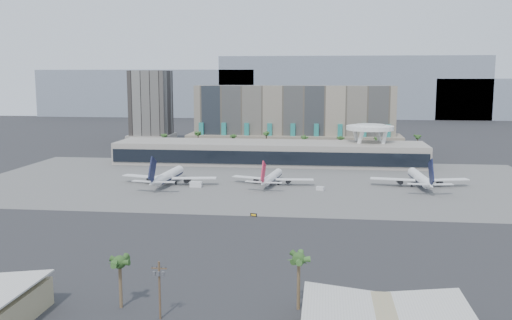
# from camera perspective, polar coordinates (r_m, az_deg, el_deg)

# --- Properties ---
(ground) EXTENTS (900.00, 900.00, 0.00)m
(ground) POSITION_cam_1_polar(r_m,az_deg,el_deg) (209.71, -1.59, -4.94)
(ground) COLOR #232326
(ground) RESTS_ON ground
(apron_pad) EXTENTS (260.00, 130.00, 0.06)m
(apron_pad) POSITION_cam_1_polar(r_m,az_deg,el_deg) (263.04, 0.18, -2.18)
(apron_pad) COLOR #5B5B59
(apron_pad) RESTS_ON ground
(mountain_ridge) EXTENTS (680.00, 60.00, 70.00)m
(mountain_ridge) POSITION_cam_1_polar(r_m,az_deg,el_deg) (672.00, 6.74, 6.81)
(mountain_ridge) COLOR gray
(mountain_ridge) RESTS_ON ground
(hotel) EXTENTS (140.00, 30.00, 42.00)m
(hotel) POSITION_cam_1_polar(r_m,az_deg,el_deg) (378.04, 3.81, 3.62)
(hotel) COLOR gray
(hotel) RESTS_ON ground
(office_tower) EXTENTS (30.00, 30.00, 52.00)m
(office_tower) POSITION_cam_1_polar(r_m,az_deg,el_deg) (421.59, -10.44, 4.84)
(office_tower) COLOR black
(office_tower) RESTS_ON ground
(terminal) EXTENTS (170.00, 32.50, 14.50)m
(terminal) POSITION_cam_1_polar(r_m,az_deg,el_deg) (315.86, 1.34, 0.81)
(terminal) COLOR #A09A8C
(terminal) RESTS_ON ground
(saucer_structure) EXTENTS (26.00, 26.00, 21.89)m
(saucer_structure) POSITION_cam_1_polar(r_m,az_deg,el_deg) (320.13, 11.32, 2.90)
(saucer_structure) COLOR white
(saucer_structure) RESTS_ON ground
(palm_row) EXTENTS (157.80, 2.80, 13.10)m
(palm_row) POSITION_cam_1_polar(r_m,az_deg,el_deg) (349.60, 3.05, 2.20)
(palm_row) COLOR brown
(palm_row) RESTS_ON ground
(utility_pole) EXTENTS (3.20, 0.85, 12.00)m
(utility_pole) POSITION_cam_1_polar(r_m,az_deg,el_deg) (117.99, -9.64, -12.24)
(utility_pole) COLOR #4C3826
(utility_pole) RESTS_ON ground
(airliner_left) EXTENTS (43.98, 45.36, 15.65)m
(airliner_left) POSITION_cam_1_polar(r_m,az_deg,el_deg) (258.26, -8.81, -1.59)
(airliner_left) COLOR white
(airliner_left) RESTS_ON ground
(airliner_centre) EXTENTS (37.28, 38.60, 13.36)m
(airliner_centre) POSITION_cam_1_polar(r_m,az_deg,el_deg) (255.00, 1.58, -1.76)
(airliner_centre) COLOR white
(airliner_centre) RESTS_ON ground
(airliner_right) EXTENTS (43.34, 44.70, 15.42)m
(airliner_right) POSITION_cam_1_polar(r_m,az_deg,el_deg) (260.20, 16.10, -1.77)
(airliner_right) COLOR white
(airliner_right) RESTS_ON ground
(service_vehicle_a) EXTENTS (5.20, 2.64, 2.51)m
(service_vehicle_a) POSITION_cam_1_polar(r_m,az_deg,el_deg) (251.28, -6.02, -2.44)
(service_vehicle_a) COLOR silver
(service_vehicle_a) RESTS_ON ground
(service_vehicle_b) EXTENTS (3.75, 2.85, 1.71)m
(service_vehicle_b) POSITION_cam_1_polar(r_m,az_deg,el_deg) (244.60, 6.45, -2.85)
(service_vehicle_b) COLOR silver
(service_vehicle_b) RESTS_ON ground
(taxiway_sign) EXTENTS (2.38, 0.99, 1.09)m
(taxiway_sign) POSITION_cam_1_polar(r_m,az_deg,el_deg) (199.12, -0.25, -5.50)
(taxiway_sign) COLOR black
(taxiway_sign) RESTS_ON ground
(near_palm_a) EXTENTS (6.00, 6.00, 11.40)m
(near_palm_a) POSITION_cam_1_polar(r_m,az_deg,el_deg) (124.62, -13.46, -10.51)
(near_palm_a) COLOR brown
(near_palm_a) RESTS_ON ground
(near_palm_b) EXTENTS (6.00, 6.00, 12.39)m
(near_palm_b) POSITION_cam_1_polar(r_m,az_deg,el_deg) (120.50, 4.29, -10.48)
(near_palm_b) COLOR brown
(near_palm_b) RESTS_ON ground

